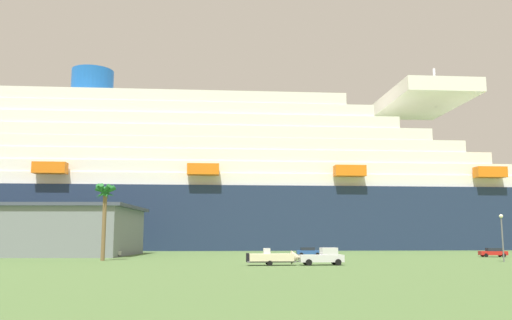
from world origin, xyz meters
TOP-DOWN VIEW (x-y plane):
  - ground_plane at (0.00, 30.00)m, footprint 600.00×600.00m
  - cruise_ship at (-10.28, 72.54)m, footprint 255.15×36.38m
  - pickup_truck at (7.16, -9.63)m, footprint 5.63×2.36m
  - small_boat_on_trailer at (1.15, -9.73)m, footprint 7.80×2.13m
  - palm_tree at (-23.30, 5.20)m, footprint 3.29×3.45m
  - street_lamp at (34.76, -3.47)m, footprint 0.56×0.56m
  - parked_car_red_hatchback at (42.81, 13.96)m, footprint 4.82×2.46m
  - parked_car_blue_suv at (11.05, 21.57)m, footprint 4.60×2.12m
  - parked_car_silver_sedan at (-24.98, 19.29)m, footprint 4.44×2.46m

SIDE VIEW (x-z plane):
  - ground_plane at x=0.00m, z-range 0.00..0.00m
  - parked_car_silver_sedan at x=-24.98m, z-range 0.04..1.62m
  - parked_car_blue_suv at x=11.05m, z-range 0.04..1.62m
  - parked_car_red_hatchback at x=42.81m, z-range 0.04..1.62m
  - small_boat_on_trailer at x=1.15m, z-range -0.11..2.04m
  - pickup_truck at x=7.16m, z-range -0.06..2.14m
  - street_lamp at x=34.76m, z-range 1.13..7.93m
  - palm_tree at x=-23.30m, z-range 3.39..15.00m
  - cruise_ship at x=-10.28m, z-range -12.54..46.97m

